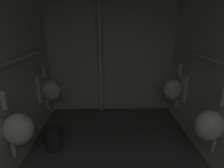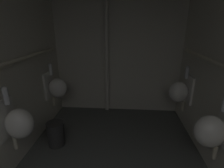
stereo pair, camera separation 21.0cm
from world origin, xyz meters
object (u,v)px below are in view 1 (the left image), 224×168
object	(u,v)px
urinal_left_far	(50,89)
urinal_left_mid	(17,128)
urinal_right_mid	(211,125)
standpipe_back_wall	(100,50)
urinal_right_far	(174,89)
waste_bin	(54,138)

from	to	relation	value
urinal_left_far	urinal_left_mid	bearing A→B (deg)	-90.00
urinal_right_mid	standpipe_back_wall	world-z (taller)	standpipe_back_wall
urinal_right_mid	urinal_right_far	size ratio (longest dim) A/B	1.00
urinal_right_far	waste_bin	xyz separation A→B (m)	(-1.84, -0.61, -0.46)
standpipe_back_wall	waste_bin	bearing A→B (deg)	-119.74
urinal_right_far	standpipe_back_wall	size ratio (longest dim) A/B	0.32
urinal_left_mid	standpipe_back_wall	bearing A→B (deg)	62.47
urinal_left_far	urinal_right_mid	distance (m)	2.31
urinal_left_far	waste_bin	size ratio (longest dim) A/B	2.17
urinal_left_mid	urinal_left_far	bearing A→B (deg)	90.00
waste_bin	urinal_left_far	bearing A→B (deg)	106.32
urinal_right_far	waste_bin	world-z (taller)	urinal_right_far
urinal_right_far	urinal_left_mid	bearing A→B (deg)	-151.98
urinal_right_far	standpipe_back_wall	bearing A→B (deg)	158.75
urinal_left_mid	urinal_right_far	size ratio (longest dim) A/B	1.00
urinal_left_mid	standpipe_back_wall	xyz separation A→B (m)	(0.81, 1.55, 0.58)
urinal_left_mid	waste_bin	world-z (taller)	urinal_left_mid
urinal_right_mid	urinal_left_far	bearing A→B (deg)	151.46
urinal_left_mid	urinal_right_far	world-z (taller)	same
urinal_right_mid	standpipe_back_wall	xyz separation A→B (m)	(-1.22, 1.54, 0.58)
urinal_left_mid	urinal_right_mid	size ratio (longest dim) A/B	1.00
urinal_left_far	urinal_right_mid	world-z (taller)	same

